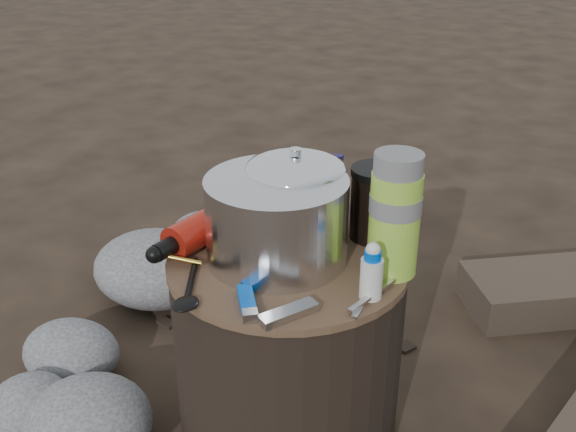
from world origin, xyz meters
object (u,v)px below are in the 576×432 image
at_px(camping_pot, 295,200).
at_px(thermos, 395,215).
at_px(stump, 288,348).
at_px(fuel_bottle, 210,224).
at_px(travel_mug, 375,204).

relative_size(camping_pot, thermos, 0.83).
bearing_deg(stump, camping_pot, 104.27).
height_order(fuel_bottle, travel_mug, travel_mug).
height_order(fuel_bottle, thermos, thermos).
bearing_deg(camping_pot, travel_mug, 37.91).
distance_m(stump, travel_mug, 0.32).
xyz_separation_m(stump, thermos, (0.18, 0.04, 0.30)).
distance_m(camping_pot, thermos, 0.19).
height_order(stump, camping_pot, camping_pot).
bearing_deg(thermos, camping_pot, 175.97).
bearing_deg(camping_pot, stump, -75.73).
bearing_deg(fuel_bottle, camping_pot, 29.43).
height_order(stump, thermos, thermos).
distance_m(camping_pot, fuel_bottle, 0.17).
bearing_deg(thermos, stump, -166.37).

